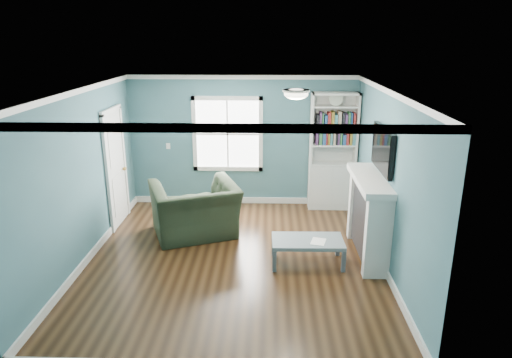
{
  "coord_description": "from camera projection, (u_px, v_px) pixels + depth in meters",
  "views": [
    {
      "loc": [
        0.53,
        -6.38,
        3.34
      ],
      "look_at": [
        0.33,
        0.4,
        1.18
      ],
      "focal_mm": 32.0,
      "sensor_mm": 36.0,
      "label": 1
    }
  ],
  "objects": [
    {
      "name": "floor",
      "position": [
        234.0,
        259.0,
        7.1
      ],
      "size": [
        5.0,
        5.0,
        0.0
      ],
      "primitive_type": "plane",
      "color": "black",
      "rests_on": "ground"
    },
    {
      "name": "tv",
      "position": [
        383.0,
        149.0,
        6.71
      ],
      "size": [
        0.06,
        1.1,
        0.65
      ],
      "primitive_type": "cube",
      "color": "black",
      "rests_on": "fireplace"
    },
    {
      "name": "coffee_table",
      "position": [
        308.0,
        243.0,
        6.88
      ],
      "size": [
        1.08,
        0.6,
        0.39
      ],
      "rotation": [
        0.0,
        0.0,
        0.02
      ],
      "color": "#434A51",
      "rests_on": "ground"
    },
    {
      "name": "paper_sheet",
      "position": [
        318.0,
        241.0,
        6.8
      ],
      "size": [
        0.27,
        0.3,
        0.0
      ],
      "primitive_type": "cube",
      "rotation": [
        0.0,
        0.0,
        -0.27
      ],
      "color": "white",
      "rests_on": "coffee_table"
    },
    {
      "name": "room_walls",
      "position": [
        233.0,
        161.0,
        6.62
      ],
      "size": [
        5.0,
        5.0,
        5.0
      ],
      "color": "#38626E",
      "rests_on": "ground"
    },
    {
      "name": "bookshelf",
      "position": [
        332.0,
        163.0,
        8.96
      ],
      "size": [
        0.9,
        0.35,
        2.31
      ],
      "color": "silver",
      "rests_on": "ground"
    },
    {
      "name": "fireplace",
      "position": [
        369.0,
        218.0,
        7.04
      ],
      "size": [
        0.44,
        1.58,
        1.3
      ],
      "color": "black",
      "rests_on": "ground"
    },
    {
      "name": "trim",
      "position": [
        233.0,
        184.0,
        6.73
      ],
      "size": [
        4.5,
        5.0,
        2.6
      ],
      "color": "white",
      "rests_on": "ground"
    },
    {
      "name": "light_switch",
      "position": [
        168.0,
        146.0,
        9.15
      ],
      "size": [
        0.08,
        0.01,
        0.12
      ],
      "primitive_type": "cube",
      "color": "white",
      "rests_on": "room_walls"
    },
    {
      "name": "door",
      "position": [
        116.0,
        167.0,
        8.17
      ],
      "size": [
        0.12,
        0.98,
        2.17
      ],
      "color": "silver",
      "rests_on": "ground"
    },
    {
      "name": "ceiling_fixture",
      "position": [
        296.0,
        93.0,
        6.4
      ],
      "size": [
        0.38,
        0.38,
        0.15
      ],
      "color": "white",
      "rests_on": "room_walls"
    },
    {
      "name": "recliner",
      "position": [
        195.0,
        201.0,
        7.79
      ],
      "size": [
        1.64,
        1.36,
        1.22
      ],
      "primitive_type": "imported",
      "rotation": [
        0.0,
        0.0,
        -2.77
      ],
      "color": "black",
      "rests_on": "ground"
    },
    {
      "name": "window",
      "position": [
        228.0,
        134.0,
        9.04
      ],
      "size": [
        1.4,
        0.06,
        1.5
      ],
      "color": "white",
      "rests_on": "room_walls"
    }
  ]
}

